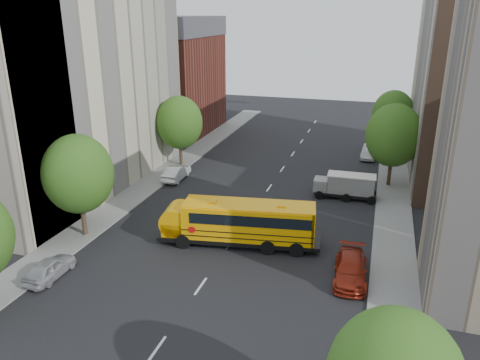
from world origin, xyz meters
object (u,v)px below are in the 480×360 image
at_px(street_tree_2, 179,123).
at_px(parked_car_3, 351,269).
at_px(parked_car_1, 176,173).
at_px(parked_car_5, 369,152).
at_px(street_tree_4, 394,135).
at_px(school_bus, 238,221).
at_px(safari_truck, 346,185).
at_px(street_tree_1, 78,174).
at_px(parked_car_0, 50,268).
at_px(street_tree_5, 393,114).

bearing_deg(street_tree_2, parked_car_3, -42.90).
bearing_deg(parked_car_3, parked_car_1, 139.49).
distance_m(parked_car_3, parked_car_5, 27.39).
bearing_deg(parked_car_1, parked_car_5, -146.21).
bearing_deg(street_tree_4, parked_car_3, -96.82).
xyz_separation_m(parked_car_1, parked_car_5, (18.40, 13.38, -0.01)).
bearing_deg(school_bus, safari_truck, 51.06).
bearing_deg(street_tree_1, parked_car_5, 53.74).
bearing_deg(safari_truck, street_tree_4, 48.47).
distance_m(street_tree_4, school_bus, 19.32).
bearing_deg(street_tree_4, school_bus, -123.33).
bearing_deg(parked_car_0, street_tree_2, -87.13).
bearing_deg(street_tree_5, street_tree_4, -90.00).
bearing_deg(street_tree_2, parked_car_0, -86.64).
bearing_deg(street_tree_2, safari_truck, -13.65).
xyz_separation_m(street_tree_2, parked_car_1, (1.40, -4.39, -4.09)).
bearing_deg(street_tree_5, parked_car_3, -94.14).
distance_m(street_tree_2, street_tree_4, 22.00).
bearing_deg(parked_car_5, parked_car_1, -139.00).
xyz_separation_m(school_bus, safari_truck, (6.72, 11.48, -0.64)).
height_order(school_bus, parked_car_3, school_bus).
distance_m(street_tree_4, parked_car_1, 21.50).
height_order(street_tree_2, street_tree_5, street_tree_2).
height_order(school_bus, parked_car_0, school_bus).
relative_size(street_tree_5, parked_car_5, 1.70).
relative_size(street_tree_1, street_tree_2, 1.03).
distance_m(street_tree_1, street_tree_5, 37.20).
height_order(street_tree_1, street_tree_2, street_tree_1).
distance_m(parked_car_0, parked_car_3, 19.19).
relative_size(street_tree_5, parked_car_0, 1.91).
relative_size(school_bus, safari_truck, 2.23).
bearing_deg(parked_car_5, safari_truck, -91.58).
height_order(street_tree_4, parked_car_1, street_tree_4).
distance_m(safari_truck, parked_car_3, 14.06).
xyz_separation_m(street_tree_4, parked_car_3, (-2.20, -18.40, -4.35)).
relative_size(street_tree_4, school_bus, 0.68).
xyz_separation_m(street_tree_4, safari_truck, (-3.74, -4.43, -3.88)).
relative_size(street_tree_1, street_tree_4, 0.98).
relative_size(street_tree_4, parked_car_0, 2.06).
bearing_deg(street_tree_1, street_tree_4, 39.29).
xyz_separation_m(school_bus, parked_car_5, (8.26, 24.91, -1.12)).
relative_size(parked_car_0, parked_car_1, 0.88).
bearing_deg(school_bus, street_tree_4, 48.08).
xyz_separation_m(street_tree_2, street_tree_5, (22.00, 12.00, -0.12)).
bearing_deg(street_tree_1, street_tree_5, 53.75).
height_order(street_tree_2, parked_car_1, street_tree_2).
bearing_deg(parked_car_0, safari_truck, -131.49).
relative_size(street_tree_2, street_tree_5, 1.03).
height_order(parked_car_1, parked_car_5, parked_car_1).
distance_m(street_tree_1, street_tree_4, 28.43).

